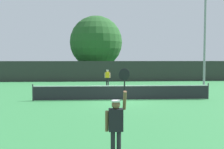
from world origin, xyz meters
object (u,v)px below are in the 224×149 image
light_pole (205,35)px  parked_car_mid (153,72)px  player_serving (116,121)px  player_receiving (107,76)px  large_tree (96,42)px  parked_car_near (90,72)px  tennis_ball (152,95)px

light_pole → parked_car_mid: light_pole is taller
player_serving → player_receiving: size_ratio=1.57×
player_receiving → large_tree: large_tree is taller
large_tree → parked_car_near: bearing=122.2°
large_tree → tennis_ball: bearing=-75.7°
player_serving → player_receiving: bearing=88.3°
large_tree → parked_car_mid: 9.61m
player_serving → parked_car_mid: player_serving is taller
tennis_ball → large_tree: (-4.16, 16.31, 4.82)m
player_serving → large_tree: size_ratio=0.30×
player_serving → parked_car_near: size_ratio=0.56×
player_serving → tennis_ball: (3.63, 12.78, -1.05)m
player_serving → light_pole: (8.38, 14.81, 3.60)m
player_serving → parked_car_near: 30.49m
player_receiving → tennis_ball: bearing=112.6°
player_receiving → parked_car_near: parked_car_near is taller
tennis_ball → parked_car_mid: size_ratio=0.02×
large_tree → parked_car_near: large_tree is taller
parked_car_near → player_serving: bearing=-79.2°
player_receiving → tennis_ball: player_receiving is taller
tennis_ball → player_serving: bearing=-105.8°
player_serving → large_tree: (-0.53, 29.09, 3.78)m
player_receiving → tennis_ball: size_ratio=23.16×
light_pole → parked_car_mid: bearing=92.3°
light_pole → large_tree: bearing=122.0°
light_pole → tennis_ball: bearing=-156.9°
light_pole → parked_car_near: bearing=122.0°
tennis_ball → light_pole: size_ratio=0.01×
player_receiving → light_pole: (7.79, -5.27, 3.72)m
tennis_ball → large_tree: bearing=104.3°
player_receiving → large_tree: 9.89m
parked_car_near → parked_car_mid: (9.07, 1.49, 0.00)m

